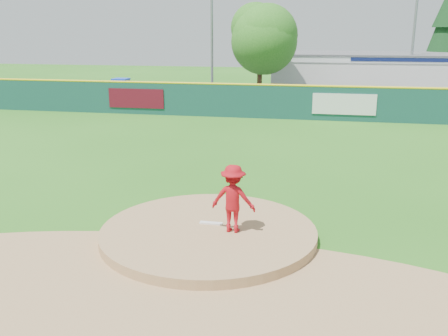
% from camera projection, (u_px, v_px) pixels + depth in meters
% --- Properties ---
extents(ground, '(120.00, 120.00, 0.00)m').
position_uv_depth(ground, '(209.00, 237.00, 12.77)').
color(ground, '#286B19').
rests_on(ground, ground).
extents(pitchers_mound, '(5.50, 5.50, 0.50)m').
position_uv_depth(pitchers_mound, '(209.00, 237.00, 12.77)').
color(pitchers_mound, '#9E774C').
rests_on(pitchers_mound, ground).
extents(pitching_rubber, '(0.60, 0.15, 0.04)m').
position_uv_depth(pitching_rubber, '(211.00, 223.00, 12.99)').
color(pitching_rubber, white).
rests_on(pitching_rubber, pitchers_mound).
extents(infield_dirt_arc, '(15.40, 15.40, 0.01)m').
position_uv_depth(infield_dirt_arc, '(174.00, 296.00, 9.94)').
color(infield_dirt_arc, '#9E774C').
rests_on(infield_dirt_arc, ground).
extents(parking_lot, '(44.00, 16.00, 0.02)m').
position_uv_depth(parking_lot, '(288.00, 99.00, 38.27)').
color(parking_lot, '#38383A').
rests_on(parking_lot, ground).
extents(pitcher, '(1.15, 0.72, 1.72)m').
position_uv_depth(pitcher, '(233.00, 198.00, 12.32)').
color(pitcher, '#A70E17').
rests_on(pitcher, pitchers_mound).
extents(van, '(4.69, 2.77, 1.22)m').
position_uv_depth(van, '(379.00, 95.00, 35.62)').
color(van, white).
rests_on(van, parking_lot).
extents(pool_building_grp, '(15.20, 8.20, 3.31)m').
position_uv_depth(pool_building_grp, '(366.00, 73.00, 41.41)').
color(pool_building_grp, silver).
rests_on(pool_building_grp, ground).
extents(fence_banners, '(16.27, 0.04, 1.20)m').
position_uv_depth(fence_banners, '(236.00, 101.00, 29.91)').
color(fence_banners, '#5B0D1B').
rests_on(fence_banners, ground).
extents(playground_slide, '(1.10, 3.09, 1.70)m').
position_uv_depth(playground_slide, '(121.00, 90.00, 36.72)').
color(playground_slide, blue).
rests_on(playground_slide, ground).
extents(outfield_fence, '(40.00, 0.14, 2.07)m').
position_uv_depth(outfield_fence, '(277.00, 101.00, 29.49)').
color(outfield_fence, '#14423B').
rests_on(outfield_fence, ground).
extents(deciduous_tree, '(5.60, 5.60, 7.36)m').
position_uv_depth(deciduous_tree, '(260.00, 38.00, 35.55)').
color(deciduous_tree, '#382314').
rests_on(deciduous_tree, ground).
extents(light_pole_left, '(1.75, 0.25, 11.00)m').
position_uv_depth(light_pole_left, '(212.00, 17.00, 37.80)').
color(light_pole_left, gray).
rests_on(light_pole_left, ground).
extents(light_pole_right, '(1.75, 0.25, 10.00)m').
position_uv_depth(light_pole_right, '(415.00, 24.00, 36.97)').
color(light_pole_right, gray).
rests_on(light_pole_right, ground).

